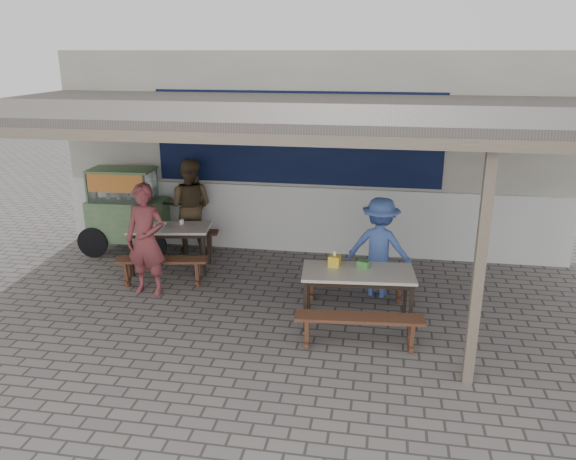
% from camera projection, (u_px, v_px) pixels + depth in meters
% --- Properties ---
extents(ground, '(60.00, 60.00, 0.00)m').
position_uv_depth(ground, '(275.00, 326.00, 7.46)').
color(ground, slate).
rests_on(ground, ground).
extents(back_wall, '(9.00, 1.28, 3.50)m').
position_uv_depth(back_wall, '(312.00, 152.00, 10.29)').
color(back_wall, beige).
rests_on(back_wall, ground).
extents(warung_roof, '(9.00, 4.21, 2.81)m').
position_uv_depth(warung_roof, '(288.00, 112.00, 7.47)').
color(warung_roof, '#564F49').
rests_on(warung_roof, ground).
extents(table_left, '(1.38, 0.86, 0.75)m').
position_uv_depth(table_left, '(170.00, 232.00, 9.19)').
color(table_left, beige).
rests_on(table_left, ground).
extents(bench_left_street, '(1.42, 0.51, 0.45)m').
position_uv_depth(bench_left_street, '(162.00, 266.00, 8.64)').
color(bench_left_street, brown).
rests_on(bench_left_street, ground).
extents(bench_left_wall, '(1.42, 0.51, 0.45)m').
position_uv_depth(bench_left_wall, '(179.00, 238.00, 9.93)').
color(bench_left_wall, brown).
rests_on(bench_left_wall, ground).
extents(table_right, '(1.51, 0.84, 0.75)m').
position_uv_depth(table_right, '(358.00, 277.00, 7.35)').
color(table_right, beige).
rests_on(table_right, ground).
extents(bench_right_street, '(1.57, 0.42, 0.45)m').
position_uv_depth(bench_right_street, '(359.00, 324.00, 6.78)').
color(bench_right_street, brown).
rests_on(bench_right_street, ground).
extents(bench_right_wall, '(1.57, 0.42, 0.45)m').
position_uv_depth(bench_right_wall, '(355.00, 279.00, 8.12)').
color(bench_right_wall, brown).
rests_on(bench_right_wall, ground).
extents(vendor_cart, '(1.92, 0.81, 1.53)m').
position_uv_depth(vendor_cart, '(126.00, 208.00, 9.96)').
color(vendor_cart, '#749865').
rests_on(vendor_cart, ground).
extents(patron_street_side, '(0.64, 0.45, 1.69)m').
position_uv_depth(patron_street_side, '(146.00, 240.00, 8.25)').
color(patron_street_side, brown).
rests_on(patron_street_side, ground).
extents(patron_wall_side, '(0.86, 0.69, 1.70)m').
position_uv_depth(patron_wall_side, '(190.00, 206.00, 10.00)').
color(patron_wall_side, brown).
rests_on(patron_wall_side, ground).
extents(patron_right_table, '(1.06, 0.74, 1.50)m').
position_uv_depth(patron_right_table, '(380.00, 247.00, 8.21)').
color(patron_right_table, '#4360AF').
rests_on(patron_right_table, ground).
extents(tissue_box, '(0.16, 0.16, 0.15)m').
position_uv_depth(tissue_box, '(334.00, 261.00, 7.48)').
color(tissue_box, gold).
rests_on(tissue_box, table_right).
extents(donation_box, '(0.18, 0.15, 0.10)m').
position_uv_depth(donation_box, '(363.00, 264.00, 7.41)').
color(donation_box, '#3E7F38').
rests_on(donation_box, table_right).
extents(condiment_jar, '(0.07, 0.07, 0.08)m').
position_uv_depth(condiment_jar, '(182.00, 222.00, 9.29)').
color(condiment_jar, white).
rests_on(condiment_jar, table_left).
extents(condiment_bowl, '(0.26, 0.26, 0.05)m').
position_uv_depth(condiment_bowl, '(160.00, 225.00, 9.17)').
color(condiment_bowl, silver).
rests_on(condiment_bowl, table_left).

